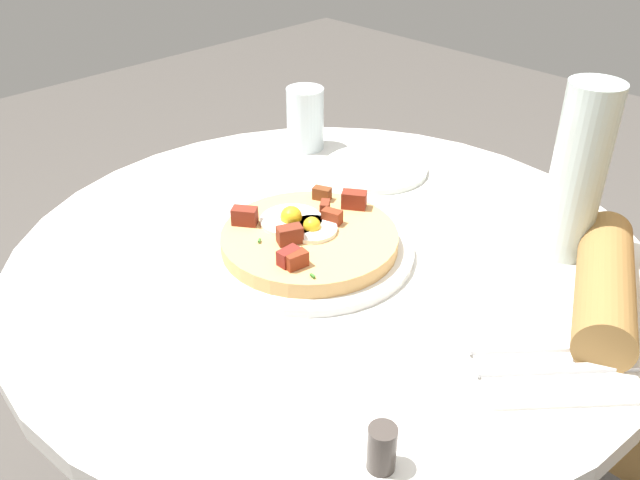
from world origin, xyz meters
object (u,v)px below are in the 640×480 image
object	(u,v)px
pizza_plate	(310,250)
bread_plate	(375,168)
water_bottle	(578,173)
dining_table	(329,342)
salt_shaker	(553,190)
pepper_shaker	(382,448)
knife	(557,369)
fork	(546,347)
breakfast_pizza	(308,237)
water_glass	(305,119)

from	to	relation	value
pizza_plate	bread_plate	bearing A→B (deg)	-67.33
pizza_plate	water_bottle	xyz separation A→B (m)	(-0.24, -0.26, 0.12)
dining_table	salt_shaker	xyz separation A→B (m)	(-0.15, -0.35, 0.19)
pizza_plate	pepper_shaker	distance (m)	0.38
bread_plate	salt_shaker	bearing A→B (deg)	-157.65
knife	pepper_shaker	xyz separation A→B (m)	(0.05, 0.23, 0.02)
fork	water_bottle	distance (m)	0.26
breakfast_pizza	bread_plate	bearing A→B (deg)	-67.82
pepper_shaker	breakfast_pizza	bearing A→B (deg)	-33.34
pizza_plate	dining_table	bearing A→B (deg)	-120.42
knife	water_bottle	size ratio (longest dim) A/B	0.73
fork	water_glass	distance (m)	0.64
fork	pepper_shaker	size ratio (longest dim) A/B	3.60
dining_table	pepper_shaker	distance (m)	0.42
bread_plate	water_glass	size ratio (longest dim) A/B	1.60
dining_table	water_bottle	distance (m)	0.44
breakfast_pizza	knife	size ratio (longest dim) A/B	1.37
salt_shaker	water_bottle	bearing A→B (deg)	125.01
breakfast_pizza	water_bottle	size ratio (longest dim) A/B	1.00
pizza_plate	water_glass	size ratio (longest dim) A/B	2.58
water_glass	salt_shaker	size ratio (longest dim) A/B	2.44
fork	pizza_plate	bearing A→B (deg)	-40.15
knife	dining_table	bearing A→B (deg)	-48.53
fork	water_bottle	world-z (taller)	water_bottle
pizza_plate	pepper_shaker	bearing A→B (deg)	146.48
breakfast_pizza	pepper_shaker	xyz separation A→B (m)	(-0.32, 0.21, -0.00)
knife	salt_shaker	world-z (taller)	salt_shaker
pepper_shaker	salt_shaker	bearing A→B (deg)	-75.61
breakfast_pizza	knife	world-z (taller)	breakfast_pizza
fork	water_bottle	xyz separation A→B (m)	(0.09, -0.21, 0.12)
water_bottle	pizza_plate	bearing A→B (deg)	46.58
pizza_plate	breakfast_pizza	bearing A→B (deg)	-7.48
water_glass	salt_shaker	world-z (taller)	water_glass
dining_table	water_glass	world-z (taller)	water_glass
knife	breakfast_pizza	bearing A→B (deg)	-44.54
pizza_plate	salt_shaker	world-z (taller)	salt_shaker
bread_plate	water_bottle	distance (m)	0.37
pizza_plate	knife	bearing A→B (deg)	-175.95
pepper_shaker	water_glass	bearing A→B (deg)	-38.02
pizza_plate	bread_plate	xyz separation A→B (m)	(0.11, -0.26, -0.00)
water_glass	dining_table	bearing A→B (deg)	142.08
fork	knife	world-z (taller)	same
dining_table	salt_shaker	bearing A→B (deg)	-113.02
water_glass	water_bottle	bearing A→B (deg)	-178.57
dining_table	fork	distance (m)	0.37
fork	knife	xyz separation A→B (m)	(-0.03, 0.02, 0.00)
knife	pepper_shaker	bearing A→B (deg)	28.63
dining_table	bread_plate	size ratio (longest dim) A/B	4.97
bread_plate	water_bottle	world-z (taller)	water_bottle
pizza_plate	salt_shaker	size ratio (longest dim) A/B	6.30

